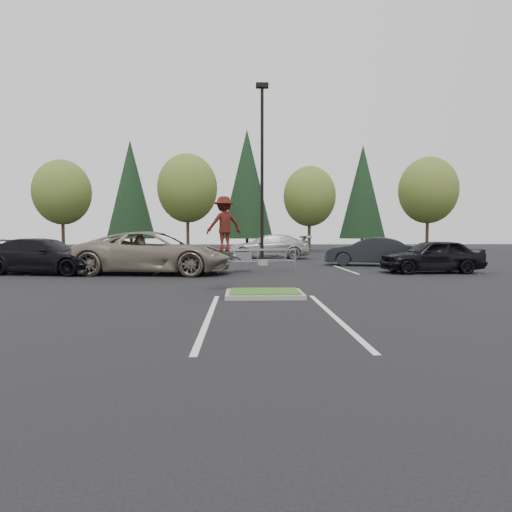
{
  "coord_description": "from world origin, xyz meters",
  "views": [
    {
      "loc": [
        -0.64,
        -12.13,
        1.79
      ],
      "look_at": [
        -0.19,
        1.5,
        1.07
      ],
      "focal_mm": 30.0,
      "sensor_mm": 36.0,
      "label": 1
    }
  ],
  "objects_px": {
    "light_pole": "(262,184)",
    "cart_corral": "(245,257)",
    "decid_c": "(309,198)",
    "car_l_tan": "(155,253)",
    "skateboarder": "(224,224)",
    "conif_a": "(131,189)",
    "car_far_silver": "(268,247)",
    "car_r_black": "(432,256)",
    "conif_c": "(363,192)",
    "decid_d": "(428,192)",
    "car_l_black": "(44,256)",
    "decid_b": "(187,191)",
    "conif_b": "(247,184)",
    "car_r_charc": "(370,251)",
    "decid_a": "(62,194)"
  },
  "relations": [
    {
      "from": "conif_c",
      "to": "car_l_black",
      "type": "height_order",
      "value": "conif_c"
    },
    {
      "from": "conif_a",
      "to": "skateboarder",
      "type": "bearing_deg",
      "value": -71.83
    },
    {
      "from": "decid_b",
      "to": "decid_c",
      "type": "distance_m",
      "value": 12.05
    },
    {
      "from": "car_l_tan",
      "to": "car_far_silver",
      "type": "relative_size",
      "value": 1.14
    },
    {
      "from": "decid_c",
      "to": "conif_a",
      "type": "height_order",
      "value": "conif_a"
    },
    {
      "from": "skateboarder",
      "to": "car_l_black",
      "type": "relative_size",
      "value": 0.36
    },
    {
      "from": "car_l_tan",
      "to": "car_r_charc",
      "type": "distance_m",
      "value": 11.89
    },
    {
      "from": "conif_c",
      "to": "car_r_charc",
      "type": "distance_m",
      "value": 29.61
    },
    {
      "from": "cart_corral",
      "to": "decid_a",
      "type": "bearing_deg",
      "value": 113.55
    },
    {
      "from": "conif_a",
      "to": "cart_corral",
      "type": "bearing_deg",
      "value": -67.19
    },
    {
      "from": "conif_a",
      "to": "light_pole",
      "type": "bearing_deg",
      "value": -62.62
    },
    {
      "from": "car_l_black",
      "to": "car_far_silver",
      "type": "height_order",
      "value": "car_far_silver"
    },
    {
      "from": "decid_a",
      "to": "car_l_tan",
      "type": "height_order",
      "value": "decid_a"
    },
    {
      "from": "conif_b",
      "to": "car_l_black",
      "type": "distance_m",
      "value": 35.5
    },
    {
      "from": "decid_d",
      "to": "conif_b",
      "type": "height_order",
      "value": "conif_b"
    },
    {
      "from": "conif_b",
      "to": "cart_corral",
      "type": "bearing_deg",
      "value": -90.87
    },
    {
      "from": "conif_c",
      "to": "car_far_silver",
      "type": "height_order",
      "value": "conif_c"
    },
    {
      "from": "car_r_black",
      "to": "conif_c",
      "type": "bearing_deg",
      "value": 166.9
    },
    {
      "from": "decid_b",
      "to": "cart_corral",
      "type": "bearing_deg",
      "value": -76.32
    },
    {
      "from": "decid_d",
      "to": "light_pole",
      "type": "bearing_deg",
      "value": -133.65
    },
    {
      "from": "car_l_tan",
      "to": "car_far_silver",
      "type": "distance_m",
      "value": 12.39
    },
    {
      "from": "car_l_tan",
      "to": "car_l_black",
      "type": "distance_m",
      "value": 4.89
    },
    {
      "from": "light_pole",
      "to": "decid_c",
      "type": "relative_size",
      "value": 1.21
    },
    {
      "from": "decid_a",
      "to": "car_far_silver",
      "type": "bearing_deg",
      "value": -32.05
    },
    {
      "from": "decid_a",
      "to": "conif_c",
      "type": "distance_m",
      "value": 33.4
    },
    {
      "from": "conif_b",
      "to": "car_r_charc",
      "type": "relative_size",
      "value": 3.01
    },
    {
      "from": "conif_b",
      "to": "car_l_tan",
      "type": "distance_m",
      "value": 34.5
    },
    {
      "from": "decid_d",
      "to": "conif_c",
      "type": "xyz_separation_m",
      "value": [
        -3.99,
        9.17,
        0.94
      ]
    },
    {
      "from": "decid_c",
      "to": "car_l_tan",
      "type": "height_order",
      "value": "decid_c"
    },
    {
      "from": "decid_b",
      "to": "decid_c",
      "type": "height_order",
      "value": "decid_b"
    },
    {
      "from": "light_pole",
      "to": "cart_corral",
      "type": "xyz_separation_m",
      "value": [
        -1.0,
        -4.11,
        -3.89
      ]
    },
    {
      "from": "light_pole",
      "to": "car_l_black",
      "type": "bearing_deg",
      "value": -153.18
    },
    {
      "from": "cart_corral",
      "to": "skateboarder",
      "type": "height_order",
      "value": "skateboarder"
    },
    {
      "from": "conif_c",
      "to": "car_l_tan",
      "type": "height_order",
      "value": "conif_c"
    },
    {
      "from": "car_l_tan",
      "to": "car_r_black",
      "type": "bearing_deg",
      "value": -83.33
    },
    {
      "from": "car_r_black",
      "to": "car_far_silver",
      "type": "distance_m",
      "value": 12.93
    },
    {
      "from": "decid_d",
      "to": "car_r_black",
      "type": "bearing_deg",
      "value": -113.18
    },
    {
      "from": "conif_b",
      "to": "light_pole",
      "type": "bearing_deg",
      "value": -88.99
    },
    {
      "from": "conif_a",
      "to": "car_l_tan",
      "type": "distance_m",
      "value": 34.89
    },
    {
      "from": "car_r_charc",
      "to": "light_pole",
      "type": "bearing_deg",
      "value": -76.63
    },
    {
      "from": "decid_d",
      "to": "car_r_charc",
      "type": "height_order",
      "value": "decid_d"
    },
    {
      "from": "decid_a",
      "to": "decid_b",
      "type": "xyz_separation_m",
      "value": [
        12.0,
        0.5,
        0.46
      ]
    },
    {
      "from": "skateboarder",
      "to": "car_l_black",
      "type": "xyz_separation_m",
      "value": [
        -8.19,
        6.0,
        -1.28
      ]
    },
    {
      "from": "light_pole",
      "to": "conif_c",
      "type": "height_order",
      "value": "conif_c"
    },
    {
      "from": "decid_b",
      "to": "car_r_black",
      "type": "bearing_deg",
      "value": -59.23
    },
    {
      "from": "light_pole",
      "to": "car_r_charc",
      "type": "distance_m",
      "value": 7.1
    },
    {
      "from": "decid_d",
      "to": "car_l_black",
      "type": "bearing_deg",
      "value": -139.56
    },
    {
      "from": "decid_b",
      "to": "car_r_charc",
      "type": "xyz_separation_m",
      "value": [
        12.51,
        -19.03,
        -5.25
      ]
    },
    {
      "from": "decid_a",
      "to": "conif_c",
      "type": "relative_size",
      "value": 0.71
    },
    {
      "from": "conif_b",
      "to": "cart_corral",
      "type": "distance_m",
      "value": 33.39
    }
  ]
}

